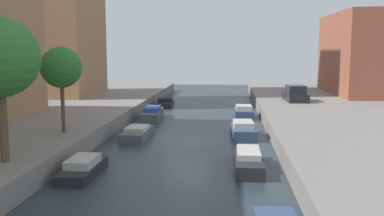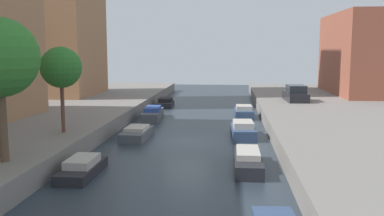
% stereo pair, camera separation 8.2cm
% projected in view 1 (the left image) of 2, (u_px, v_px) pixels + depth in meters
% --- Properties ---
extents(ground_plane, '(84.00, 84.00, 0.00)m').
position_uv_depth(ground_plane, '(188.00, 142.00, 25.57)').
color(ground_plane, '#28333D').
extents(low_block_right, '(10.00, 13.56, 8.17)m').
position_uv_depth(low_block_right, '(382.00, 54.00, 43.32)').
color(low_block_right, brown).
rests_on(low_block_right, quay_right).
extents(street_tree_2, '(2.22, 2.22, 4.67)m').
position_uv_depth(street_tree_2, '(61.00, 68.00, 22.80)').
color(street_tree_2, brown).
rests_on(street_tree_2, quay_left).
extents(parked_car, '(1.87, 4.10, 1.42)m').
position_uv_depth(parked_car, '(295.00, 94.00, 37.51)').
color(parked_car, black).
rests_on(parked_car, quay_right).
extents(moored_boat_left_1, '(1.30, 3.50, 0.80)m').
position_uv_depth(moored_boat_left_1, '(83.00, 168.00, 18.65)').
color(moored_boat_left_1, '#232328').
rests_on(moored_boat_left_1, ground_plane).
extents(moored_boat_left_2, '(1.54, 3.50, 0.77)m').
position_uv_depth(moored_boat_left_2, '(137.00, 133.00, 26.40)').
color(moored_boat_left_2, '#4C5156').
rests_on(moored_boat_left_2, ground_plane).
extents(moored_boat_left_3, '(1.53, 4.43, 1.00)m').
position_uv_depth(moored_boat_left_3, '(153.00, 114.00, 33.74)').
color(moored_boat_left_3, '#4C5156').
rests_on(moored_boat_left_3, ground_plane).
extents(moored_boat_left_4, '(1.61, 3.25, 0.82)m').
position_uv_depth(moored_boat_left_4, '(165.00, 103.00, 41.31)').
color(moored_boat_left_4, '#232328').
rests_on(moored_boat_left_4, ground_plane).
extents(moored_boat_right_2, '(1.26, 4.21, 0.88)m').
position_uv_depth(moored_boat_right_2, '(248.00, 160.00, 19.76)').
color(moored_boat_right_2, '#232328').
rests_on(moored_boat_right_2, ground_plane).
extents(moored_boat_right_3, '(1.60, 3.66, 1.04)m').
position_uv_depth(moored_boat_right_3, '(243.00, 130.00, 26.87)').
color(moored_boat_right_3, '#33476B').
rests_on(moored_boat_right_3, ground_plane).
extents(moored_boat_right_4, '(1.54, 3.14, 1.04)m').
position_uv_depth(moored_boat_right_4, '(244.00, 112.00, 34.47)').
color(moored_boat_right_4, '#33476B').
rests_on(moored_boat_right_4, ground_plane).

